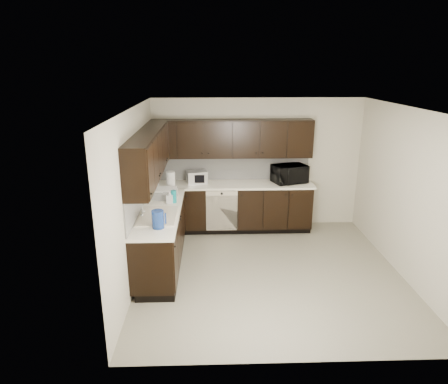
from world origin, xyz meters
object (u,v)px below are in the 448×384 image
object	(u,v)px
microwave	(289,174)
blue_pitcher	(158,219)
sink	(158,221)
toaster_oven	(197,177)
storage_bin	(163,194)

from	to	relation	value
microwave	blue_pitcher	bearing A→B (deg)	-154.92
sink	blue_pitcher	world-z (taller)	sink
microwave	toaster_oven	xyz separation A→B (m)	(-1.75, 0.03, -0.05)
sink	storage_bin	distance (m)	0.87
storage_bin	blue_pitcher	distance (m)	1.28
blue_pitcher	toaster_oven	bearing A→B (deg)	69.66
microwave	blue_pitcher	distance (m)	3.09
storage_bin	blue_pitcher	size ratio (longest dim) A/B	1.68
sink	toaster_oven	size ratio (longest dim) A/B	2.21
sink	microwave	distance (m)	2.87
toaster_oven	storage_bin	size ratio (longest dim) A/B	0.88
sink	microwave	bearing A→B (deg)	37.45
storage_bin	blue_pitcher	xyz separation A→B (m)	(0.08, -1.28, 0.04)
toaster_oven	blue_pitcher	bearing A→B (deg)	-114.79
storage_bin	sink	bearing A→B (deg)	-88.72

